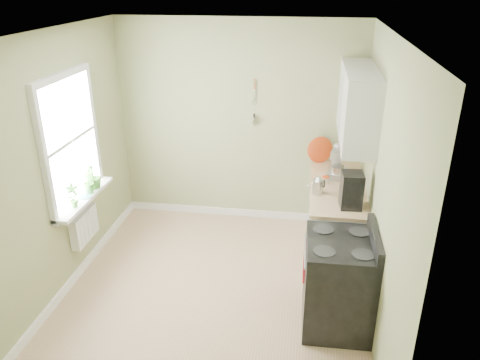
# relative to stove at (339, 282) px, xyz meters

# --- Properties ---
(floor) EXTENTS (3.20, 3.60, 0.02)m
(floor) POSITION_rel_stove_xyz_m (-1.28, 0.28, -0.48)
(floor) COLOR tan
(floor) RESTS_ON ground
(ceiling) EXTENTS (3.20, 3.60, 0.02)m
(ceiling) POSITION_rel_stove_xyz_m (-1.28, 0.28, 2.24)
(ceiling) COLOR white
(ceiling) RESTS_ON wall_back
(wall_back) EXTENTS (3.20, 0.02, 2.70)m
(wall_back) POSITION_rel_stove_xyz_m (-1.28, 2.09, 0.88)
(wall_back) COLOR #949A69
(wall_back) RESTS_ON floor
(wall_left) EXTENTS (0.02, 3.60, 2.70)m
(wall_left) POSITION_rel_stove_xyz_m (-2.89, 0.28, 0.88)
(wall_left) COLOR #949A69
(wall_left) RESTS_ON floor
(wall_right) EXTENTS (0.02, 3.60, 2.70)m
(wall_right) POSITION_rel_stove_xyz_m (0.33, 0.28, 0.88)
(wall_right) COLOR #949A69
(wall_right) RESTS_ON floor
(base_cabinets) EXTENTS (0.60, 1.60, 0.87)m
(base_cabinets) POSITION_rel_stove_xyz_m (0.02, 1.28, -0.03)
(base_cabinets) COLOR silver
(base_cabinets) RESTS_ON floor
(countertop) EXTENTS (0.64, 1.60, 0.04)m
(countertop) POSITION_rel_stove_xyz_m (0.01, 1.28, 0.42)
(countertop) COLOR tan
(countertop) RESTS_ON base_cabinets
(upper_cabinets) EXTENTS (0.35, 1.40, 0.80)m
(upper_cabinets) POSITION_rel_stove_xyz_m (0.15, 1.38, 1.38)
(upper_cabinets) COLOR silver
(upper_cabinets) RESTS_ON wall_right
(window) EXTENTS (0.06, 1.14, 1.44)m
(window) POSITION_rel_stove_xyz_m (-2.86, 0.58, 1.08)
(window) COLOR white
(window) RESTS_ON wall_left
(window_sill) EXTENTS (0.18, 1.14, 0.04)m
(window_sill) POSITION_rel_stove_xyz_m (-2.79, 0.58, 0.41)
(window_sill) COLOR white
(window_sill) RESTS_ON wall_left
(radiator) EXTENTS (0.12, 0.50, 0.35)m
(radiator) POSITION_rel_stove_xyz_m (-2.82, 0.53, 0.08)
(radiator) COLOR white
(radiator) RESTS_ON wall_left
(wall_utensils) EXTENTS (0.02, 0.14, 0.58)m
(wall_utensils) POSITION_rel_stove_xyz_m (-1.08, 2.06, 1.10)
(wall_utensils) COLOR tan
(wall_utensils) RESTS_ON wall_back
(stove) EXTENTS (0.68, 0.76, 1.04)m
(stove) POSITION_rel_stove_xyz_m (0.00, 0.00, 0.00)
(stove) COLOR black
(stove) RESTS_ON floor
(stand_mixer) EXTENTS (0.25, 0.35, 0.39)m
(stand_mixer) POSITION_rel_stove_xyz_m (-0.00, 1.55, 0.61)
(stand_mixer) COLOR #B2B2B7
(stand_mixer) RESTS_ON countertop
(kettle) EXTENTS (0.21, 0.12, 0.21)m
(kettle) POSITION_rel_stove_xyz_m (-0.23, 1.01, 0.55)
(kettle) COLOR silver
(kettle) RESTS_ON countertop
(coffee_maker) EXTENTS (0.23, 0.25, 0.38)m
(coffee_maker) POSITION_rel_stove_xyz_m (0.11, 0.75, 0.62)
(coffee_maker) COLOR black
(coffee_maker) RESTS_ON countertop
(red_tray) EXTENTS (0.34, 0.19, 0.34)m
(red_tray) POSITION_rel_stove_xyz_m (-0.21, 2.00, 0.61)
(red_tray) COLOR #C03B12
(red_tray) RESTS_ON countertop
(jar) EXTENTS (0.08, 0.08, 0.09)m
(jar) POSITION_rel_stove_xyz_m (-0.14, 1.31, 0.49)
(jar) COLOR beige
(jar) RESTS_ON countertop
(plant_a) EXTENTS (0.17, 0.16, 0.27)m
(plant_a) POSITION_rel_stove_xyz_m (-2.78, 0.32, 0.57)
(plant_a) COLOR #41832C
(plant_a) RESTS_ON window_sill
(plant_b) EXTENTS (0.19, 0.19, 0.27)m
(plant_b) POSITION_rel_stove_xyz_m (-2.78, 0.69, 0.57)
(plant_b) COLOR #41832C
(plant_b) RESTS_ON window_sill
(plant_c) EXTENTS (0.19, 0.19, 0.31)m
(plant_c) POSITION_rel_stove_xyz_m (-2.78, 0.82, 0.59)
(plant_c) COLOR #41832C
(plant_c) RESTS_ON window_sill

